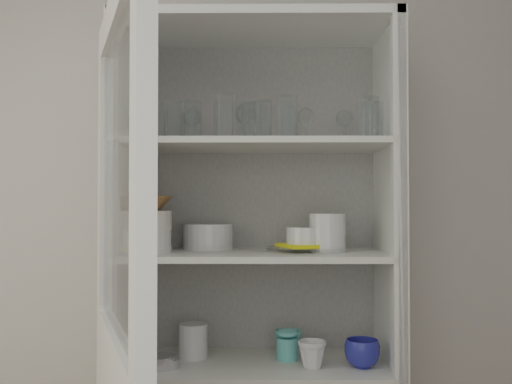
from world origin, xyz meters
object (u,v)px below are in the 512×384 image
at_px(white_canister, 193,341).
at_px(plate_stack_front, 141,241).
at_px(goblet_0, 192,126).
at_px(goblet_1, 245,123).
at_px(measuring_cups, 159,362).
at_px(goblet_2, 306,125).
at_px(pantry_cabinet, 256,335).
at_px(yellow_trivet, 305,245).
at_px(cream_bowl, 142,220).
at_px(mug_blue, 362,353).
at_px(mug_white, 312,354).
at_px(plate_stack_back, 208,236).
at_px(mug_teal, 288,343).
at_px(terracotta_bowl, 142,203).
at_px(teal_jar, 287,346).
at_px(grey_bowl_stack, 328,233).
at_px(goblet_3, 345,126).
at_px(glass_platter, 305,249).
at_px(white_ramekin, 305,235).

bearing_deg(white_canister, plate_stack_front, -150.50).
bearing_deg(goblet_0, goblet_1, -1.28).
xyz_separation_m(goblet_1, measuring_cups, (-0.29, -0.20, -0.87)).
xyz_separation_m(goblet_0, goblet_2, (0.44, -0.05, -0.00)).
height_order(pantry_cabinet, yellow_trivet, pantry_cabinet).
xyz_separation_m(goblet_0, cream_bowl, (-0.16, -0.17, -0.36)).
relative_size(plate_stack_front, white_canister, 1.67).
distance_m(mug_blue, measuring_cups, 0.71).
bearing_deg(measuring_cups, goblet_2, 16.61).
height_order(cream_bowl, mug_white, cream_bowl).
xyz_separation_m(plate_stack_back, mug_teal, (0.31, -0.05, -0.40)).
distance_m(plate_stack_back, measuring_cups, 0.50).
xyz_separation_m(pantry_cabinet, terracotta_bowl, (-0.41, -0.12, 0.50)).
distance_m(goblet_0, mug_blue, 1.06).
height_order(terracotta_bowl, mug_white, terracotta_bowl).
bearing_deg(cream_bowl, teal_jar, 8.36).
xyz_separation_m(pantry_cabinet, plate_stack_back, (-0.19, 0.05, 0.37)).
relative_size(grey_bowl_stack, white_canister, 1.10).
bearing_deg(pantry_cabinet, white_canister, -174.37).
distance_m(goblet_2, goblet_3, 0.16).
bearing_deg(pantry_cabinet, cream_bowl, -163.41).
distance_m(yellow_trivet, grey_bowl_stack, 0.09).
distance_m(goblet_3, teal_jar, 0.87).
bearing_deg(yellow_trivet, white_canister, 175.86).
bearing_deg(grey_bowl_stack, cream_bowl, -175.55).
height_order(cream_bowl, glass_platter, cream_bowl).
height_order(goblet_2, plate_stack_back, goblet_2).
bearing_deg(teal_jar, glass_platter, -7.28).
distance_m(yellow_trivet, mug_white, 0.39).
bearing_deg(goblet_0, mug_white, -23.67).
bearing_deg(plate_stack_front, white_canister, 29.50).
height_order(grey_bowl_stack, mug_blue, grey_bowl_stack).
distance_m(glass_platter, white_ramekin, 0.05).
bearing_deg(terracotta_bowl, mug_teal, 13.41).
xyz_separation_m(yellow_trivet, measuring_cups, (-0.52, -0.10, -0.40)).
xyz_separation_m(plate_stack_back, teal_jar, (0.30, -0.10, -0.40)).
xyz_separation_m(mug_blue, measuring_cups, (-0.71, -0.01, -0.03)).
distance_m(white_ramekin, mug_teal, 0.42).
relative_size(terracotta_bowl, mug_blue, 1.76).
bearing_deg(measuring_cups, goblet_3, 17.10).
distance_m(terracotta_bowl, grey_bowl_stack, 0.68).
bearing_deg(measuring_cups, pantry_cabinet, 24.51).
relative_size(goblet_0, mug_teal, 1.53).
bearing_deg(cream_bowl, goblet_1, 24.42).
distance_m(grey_bowl_stack, measuring_cups, 0.75).
xyz_separation_m(goblet_2, glass_platter, (-0.01, -0.06, -0.47)).
bearing_deg(mug_teal, measuring_cups, -163.06).
distance_m(grey_bowl_stack, white_canister, 0.64).
bearing_deg(goblet_2, grey_bowl_stack, -45.23).
bearing_deg(yellow_trivet, plate_stack_back, 163.93).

